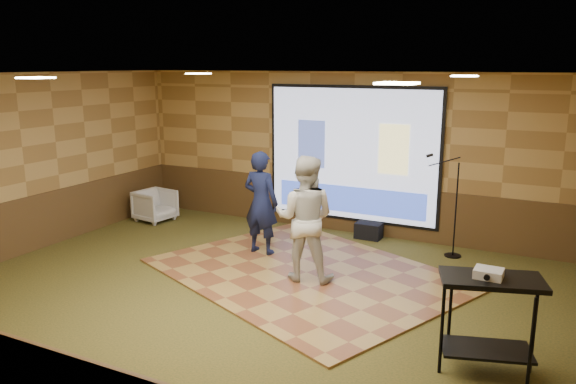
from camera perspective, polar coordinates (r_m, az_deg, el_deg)
The scene contains 17 objects.
ground at distance 7.83m, azimuth -2.74°, elevation -10.71°, with size 9.00×9.00×0.00m, color #303618.
room_shell at distance 7.25m, azimuth -2.92°, elevation 4.65°, with size 9.04×7.04×3.02m.
wainscot_back at distance 10.68m, azimuth 6.41°, elevation -1.60°, with size 9.00×0.04×0.95m, color #4F3A1A.
wainscot_left at distance 10.50m, azimuth -24.64°, elevation -2.97°, with size 0.04×7.00×0.95m, color #4F3A1A.
projector_screen at distance 10.43m, azimuth 6.46°, elevation 3.67°, with size 3.32×0.06×2.52m.
downlight_nw at distance 9.88m, azimuth -9.09°, elevation 11.80°, with size 0.32×0.32×0.02m, color #F5E4B8.
downlight_ne at distance 8.15m, azimuth 17.50°, elevation 11.18°, with size 0.32×0.32×0.02m, color #F5E4B8.
downlight_sw at distance 7.45m, azimuth -24.26°, elevation 10.54°, with size 0.32×0.32×0.02m, color #F5E4B8.
downlight_se at distance 4.93m, azimuth 11.03°, elevation 10.79°, with size 0.32×0.32×0.02m, color #F5E4B8.
dance_floor at distance 8.65m, azimuth 1.88°, elevation -8.24°, with size 4.38×3.34×0.03m, color olive.
player_left at distance 9.28m, azimuth -2.76°, elevation -1.08°, with size 0.63×0.41×1.72m, color #131A3E.
player_right at distance 8.12m, azimuth 1.71°, elevation -2.69°, with size 0.89×0.70×1.84m, color beige.
av_table at distance 6.13m, azimuth 19.83°, elevation -10.76°, with size 1.00×0.53×1.05m.
projector at distance 5.98m, azimuth 19.71°, elevation -7.78°, with size 0.27×0.23×0.09m, color white.
mic_stand at distance 9.67m, azimuth 16.23°, elevation -3.46°, with size 0.67×0.27×1.71m.
banquet_chair at distance 11.72m, azimuth -13.34°, elevation -1.35°, with size 0.68×0.70×0.64m, color gray.
duffel_bag at distance 10.42m, azimuth 8.19°, elevation -3.90°, with size 0.47×0.31×0.29m, color black.
Camera 1 is at (3.54, -6.24, 3.13)m, focal length 35.00 mm.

